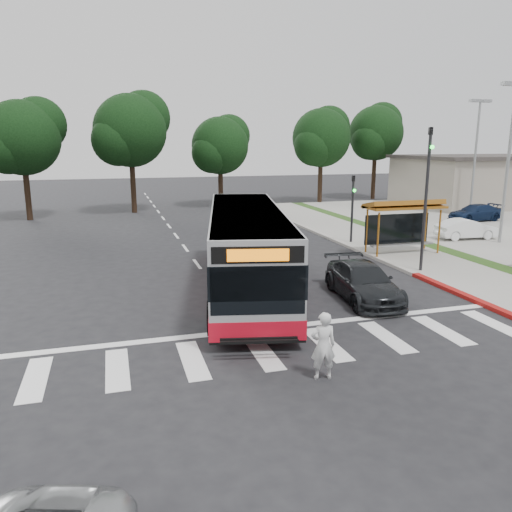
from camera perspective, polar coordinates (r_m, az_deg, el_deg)
name	(u,v)px	position (r m, az deg, el deg)	size (l,w,h in m)	color
ground	(224,300)	(19.04, -3.70, -5.05)	(140.00, 140.00, 0.00)	black
sidewalk_east	(376,243)	(30.26, 13.57, 1.45)	(4.00, 40.00, 0.12)	gray
curb_east	(345,245)	(29.32, 10.17, 1.28)	(0.30, 40.00, 0.15)	#9E9991
curb_east_red	(460,294)	(21.11, 22.25, -3.99)	(0.32, 6.00, 0.15)	maroon
commercial_building	(482,182)	(52.32, 24.41, 7.70)	(14.00, 10.00, 4.40)	gray
building_roof_cap	(484,157)	(52.21, 24.65, 10.26)	(14.60, 10.60, 0.30)	#383330
crosswalk_ladder	(262,352)	(14.51, 0.70, -10.86)	(18.00, 2.60, 0.01)	silver
bus_shelter	(403,211)	(27.35, 16.45, 4.98)	(4.20, 1.60, 2.86)	#985B19
traffic_signal_ne_tall	(427,188)	(23.54, 18.93, 7.37)	(0.18, 0.37, 6.50)	black
traffic_signal_ne_short	(353,202)	(29.65, 10.98, 6.08)	(0.18, 0.37, 4.00)	black
lot_light_front	(510,141)	(32.26, 27.06, 11.58)	(1.90, 0.35, 9.01)	gray
lot_light_mid	(477,142)	(43.74, 23.90, 11.84)	(1.90, 0.35, 9.01)	gray
tree_ne_a	(322,137)	(49.94, 7.52, 13.34)	(6.16, 5.74, 9.30)	black
tree_ne_b	(376,132)	(54.86, 13.58, 13.60)	(6.16, 5.74, 10.02)	black
tree_north_a	(131,129)	(43.83, -14.08, 13.86)	(6.60, 6.15, 10.17)	black
tree_north_b	(221,145)	(46.84, -4.07, 12.57)	(5.72, 5.33, 8.43)	black
tree_north_c	(23,137)	(42.21, -25.08, 12.26)	(6.16, 5.74, 9.30)	black
transit_bus	(246,250)	(19.92, -1.10, 0.65)	(2.74, 12.65, 3.27)	#B5B7BA
pedestrian	(323,346)	(12.77, 7.68, -10.12)	(0.64, 0.42, 1.76)	silver
dark_sedan	(363,282)	(19.38, 12.14, -2.89)	(1.91, 4.69, 1.36)	black
parked_car_1	(466,229)	(33.02, 22.91, 2.88)	(1.29, 3.71, 1.22)	white
parked_car_3	(475,213)	(41.00, 23.74, 4.56)	(1.73, 4.25, 1.23)	#12203F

